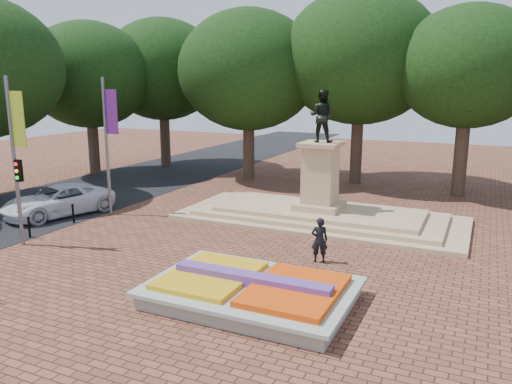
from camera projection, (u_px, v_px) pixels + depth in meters
ground at (250, 275)px, 17.83m from camera, size 90.00×90.00×0.00m
asphalt_street at (51, 203)px, 28.43m from camera, size 9.00×90.00×0.02m
flower_bed at (252, 290)px, 15.56m from camera, size 6.30×4.30×0.91m
monument at (319, 203)px, 24.73m from camera, size 14.00×6.00×6.40m
tree_row_back at (406, 83)px, 31.39m from camera, size 44.80×8.80×10.43m
banner_poles at (9, 155)px, 19.99m from camera, size 0.88×11.17×7.00m
bollard_row at (3, 234)px, 20.79m from camera, size 0.12×13.12×0.98m
van at (58, 201)px, 25.67m from camera, size 4.15×6.07×1.54m
pedestrian at (319, 240)px, 18.93m from camera, size 0.75×0.64×1.75m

